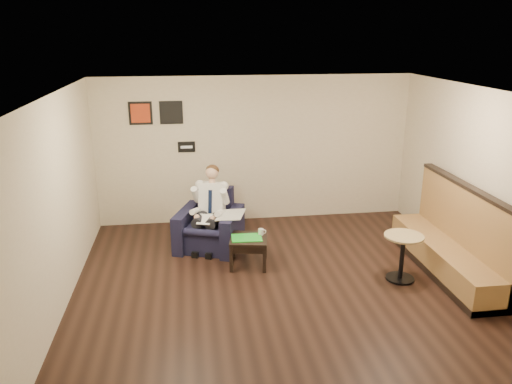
{
  "coord_description": "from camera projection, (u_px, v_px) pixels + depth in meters",
  "views": [
    {
      "loc": [
        -1.28,
        -6.25,
        3.56
      ],
      "look_at": [
        -0.24,
        1.2,
        1.13
      ],
      "focal_mm": 35.0,
      "sensor_mm": 36.0,
      "label": 1
    }
  ],
  "objects": [
    {
      "name": "wall_left",
      "position": [
        54.0,
        210.0,
        6.33
      ],
      "size": [
        0.02,
        6.0,
        2.8
      ],
      "primitive_type": "cube",
      "color": "beige",
      "rests_on": "ground"
    },
    {
      "name": "art_print_right",
      "position": [
        171.0,
        113.0,
        9.1
      ],
      "size": [
        0.42,
        0.03,
        0.42
      ],
      "primitive_type": "cube",
      "color": "black",
      "rests_on": "wall_back"
    },
    {
      "name": "coffee_mug",
      "position": [
        261.0,
        232.0,
        7.94
      ],
      "size": [
        0.1,
        0.1,
        0.1
      ],
      "primitive_type": "cylinder",
      "rotation": [
        0.0,
        0.0,
        -0.18
      ],
      "color": "white",
      "rests_on": "side_table"
    },
    {
      "name": "ground",
      "position": [
        284.0,
        292.0,
        7.15
      ],
      "size": [
        6.0,
        6.0,
        0.0
      ],
      "primitive_type": "plane",
      "color": "black",
      "rests_on": "ground"
    },
    {
      "name": "banquette",
      "position": [
        448.0,
        231.0,
        7.57
      ],
      "size": [
        0.63,
        2.65,
        1.36
      ],
      "primitive_type": "cube",
      "color": "olive",
      "rests_on": "ground"
    },
    {
      "name": "seating_sign",
      "position": [
        187.0,
        147.0,
        9.33
      ],
      "size": [
        0.32,
        0.02,
        0.2
      ],
      "primitive_type": "cube",
      "color": "black",
      "rests_on": "wall_back"
    },
    {
      "name": "art_print_left",
      "position": [
        141.0,
        113.0,
        9.03
      ],
      "size": [
        0.42,
        0.03,
        0.42
      ],
      "primitive_type": "cube",
      "color": "#BB3817",
      "rests_on": "wall_back"
    },
    {
      "name": "lap_papers",
      "position": [
        205.0,
        219.0,
        8.24
      ],
      "size": [
        0.3,
        0.37,
        0.01
      ],
      "primitive_type": "cube",
      "rotation": [
        0.0,
        0.0,
        -0.27
      ],
      "color": "white",
      "rests_on": "seated_man"
    },
    {
      "name": "green_folder",
      "position": [
        247.0,
        238.0,
        7.82
      ],
      "size": [
        0.48,
        0.35,
        0.01
      ],
      "primitive_type": "cube",
      "rotation": [
        0.0,
        0.0,
        -0.04
      ],
      "color": "green",
      "rests_on": "side_table"
    },
    {
      "name": "seated_man",
      "position": [
        207.0,
        213.0,
        8.32
      ],
      "size": [
        0.93,
        1.12,
        1.34
      ],
      "primitive_type": null,
      "rotation": [
        0.0,
        0.0,
        -0.34
      ],
      "color": "silver",
      "rests_on": "armchair"
    },
    {
      "name": "ceiling",
      "position": [
        288.0,
        95.0,
        6.29
      ],
      "size": [
        6.0,
        6.0,
        0.02
      ],
      "primitive_type": "cube",
      "color": "white",
      "rests_on": "wall_back"
    },
    {
      "name": "wall_back",
      "position": [
        255.0,
        150.0,
        9.55
      ],
      "size": [
        6.0,
        0.02,
        2.8
      ],
      "primitive_type": "cube",
      "color": "beige",
      "rests_on": "ground"
    },
    {
      "name": "wall_right",
      "position": [
        492.0,
        190.0,
        7.12
      ],
      "size": [
        0.02,
        6.0,
        2.8
      ],
      "primitive_type": "cube",
      "color": "beige",
      "rests_on": "ground"
    },
    {
      "name": "smartphone",
      "position": [
        252.0,
        233.0,
        7.99
      ],
      "size": [
        0.16,
        0.12,
        0.01
      ],
      "primitive_type": "cube",
      "rotation": [
        0.0,
        0.0,
        -0.35
      ],
      "color": "black",
      "rests_on": "side_table"
    },
    {
      "name": "armchair",
      "position": [
        209.0,
        221.0,
        8.49
      ],
      "size": [
        1.3,
        1.3,
        0.98
      ],
      "primitive_type": "cube",
      "rotation": [
        0.0,
        0.0,
        -0.34
      ],
      "color": "black",
      "rests_on": "ground"
    },
    {
      "name": "side_table",
      "position": [
        249.0,
        251.0,
        7.91
      ],
      "size": [
        0.67,
        0.67,
        0.47
      ],
      "primitive_type": "cube",
      "rotation": [
        0.0,
        0.0,
        -0.18
      ],
      "color": "black",
      "rests_on": "ground"
    },
    {
      "name": "cafe_table",
      "position": [
        402.0,
        257.0,
        7.41
      ],
      "size": [
        0.6,
        0.6,
        0.71
      ],
      "primitive_type": "cylinder",
      "rotation": [
        0.0,
        0.0,
        -0.05
      ],
      "color": "tan",
      "rests_on": "ground"
    },
    {
      "name": "newspaper",
      "position": [
        231.0,
        215.0,
        8.26
      ],
      "size": [
        0.56,
        0.63,
        0.01
      ],
      "primitive_type": "cube",
      "rotation": [
        0.0,
        0.0,
        -0.29
      ],
      "color": "silver",
      "rests_on": "armchair"
    },
    {
      "name": "wall_front",
      "position": [
        360.0,
        322.0,
        3.9
      ],
      "size": [
        6.0,
        0.02,
        2.8
      ],
      "primitive_type": "cube",
      "color": "beige",
      "rests_on": "ground"
    }
  ]
}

